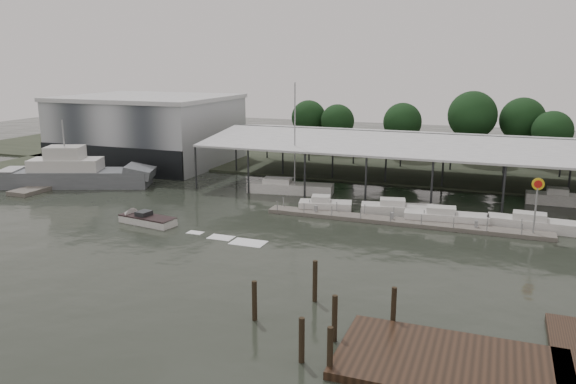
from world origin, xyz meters
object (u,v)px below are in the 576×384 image
(white_sailboat, at_px, (289,188))
(speedboat_underway, at_px, (143,219))
(grey_trawler, at_px, (77,174))
(shell_fuel_sign, at_px, (537,196))

(white_sailboat, relative_size, speedboat_underway, 0.77)
(grey_trawler, bearing_deg, speedboat_underway, -53.85)
(shell_fuel_sign, xyz_separation_m, white_sailboat, (-27.21, 8.49, -3.28))
(speedboat_underway, bearing_deg, white_sailboat, -108.39)
(shell_fuel_sign, relative_size, speedboat_underway, 0.32)
(grey_trawler, xyz_separation_m, speedboat_underway, (17.92, -11.23, -1.19))
(white_sailboat, bearing_deg, shell_fuel_sign, -25.21)
(white_sailboat, bearing_deg, grey_trawler, -174.93)
(white_sailboat, distance_m, speedboat_underway, 19.59)
(white_sailboat, height_order, speedboat_underway, white_sailboat)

